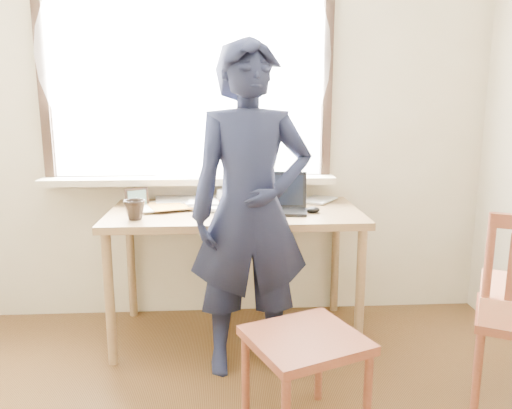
{
  "coord_description": "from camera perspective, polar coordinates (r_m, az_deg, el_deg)",
  "views": [
    {
      "loc": [
        0.03,
        -1.25,
        1.43
      ],
      "look_at": [
        0.17,
        0.95,
        0.97
      ],
      "focal_mm": 35.0,
      "sensor_mm": 36.0,
      "label": 1
    }
  ],
  "objects": [
    {
      "name": "book_b",
      "position": [
        3.26,
        5.8,
        0.66
      ],
      "size": [
        0.27,
        0.29,
        0.02
      ],
      "primitive_type": "imported",
      "rotation": [
        0.0,
        0.0,
        -0.62
      ],
      "color": "white",
      "rests_on": "desk"
    },
    {
      "name": "work_chair",
      "position": [
        2.21,
        5.63,
        -16.33
      ],
      "size": [
        0.58,
        0.57,
        0.46
      ],
      "color": "brown",
      "rests_on": "ground"
    },
    {
      "name": "laptop",
      "position": [
        2.93,
        2.64,
        0.3
      ],
      "size": [
        0.35,
        0.3,
        0.22
      ],
      "color": "black",
      "rests_on": "desk"
    },
    {
      "name": "desk",
      "position": [
        2.97,
        -2.41,
        -2.17
      ],
      "size": [
        1.48,
        0.74,
        0.79
      ],
      "color": "olive",
      "rests_on": "ground"
    },
    {
      "name": "mug_dark",
      "position": [
        2.79,
        -13.69,
        -0.59
      ],
      "size": [
        0.12,
        0.12,
        0.11
      ],
      "primitive_type": "imported",
      "rotation": [
        0.0,
        0.0,
        0.02
      ],
      "color": "black",
      "rests_on": "desk"
    },
    {
      "name": "person",
      "position": [
        2.57,
        -0.6,
        -0.83
      ],
      "size": [
        0.67,
        0.47,
        1.73
      ],
      "primitive_type": "imported",
      "rotation": [
        0.0,
        0.0,
        0.1
      ],
      "color": "black",
      "rests_on": "ground"
    },
    {
      "name": "room_shell",
      "position": [
        1.47,
        -5.8,
        19.79
      ],
      "size": [
        3.52,
        4.02,
        2.61
      ],
      "color": "beige",
      "rests_on": "ground"
    },
    {
      "name": "mug_white",
      "position": [
        3.11,
        -3.39,
        0.88
      ],
      "size": [
        0.17,
        0.17,
        0.1
      ],
      "primitive_type": "imported",
      "rotation": [
        0.0,
        0.0,
        0.89
      ],
      "color": "white",
      "rests_on": "desk"
    },
    {
      "name": "desk_clutter",
      "position": [
        3.15,
        -9.9,
        0.41
      ],
      "size": [
        0.69,
        0.54,
        0.05
      ],
      "color": "white",
      "rests_on": "desk"
    },
    {
      "name": "mouse",
      "position": [
        2.9,
        6.45,
        -0.61
      ],
      "size": [
        0.09,
        0.06,
        0.03
      ],
      "primitive_type": "ellipsoid",
      "color": "black",
      "rests_on": "desk"
    },
    {
      "name": "book_a",
      "position": [
        3.18,
        -9.03,
        0.34
      ],
      "size": [
        0.25,
        0.3,
        0.02
      ],
      "primitive_type": "imported",
      "rotation": [
        0.0,
        0.0,
        0.29
      ],
      "color": "white",
      "rests_on": "desk"
    },
    {
      "name": "picture_frame",
      "position": [
        3.09,
        -13.46,
        0.64
      ],
      "size": [
        0.13,
        0.08,
        0.11
      ],
      "color": "black",
      "rests_on": "desk"
    }
  ]
}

